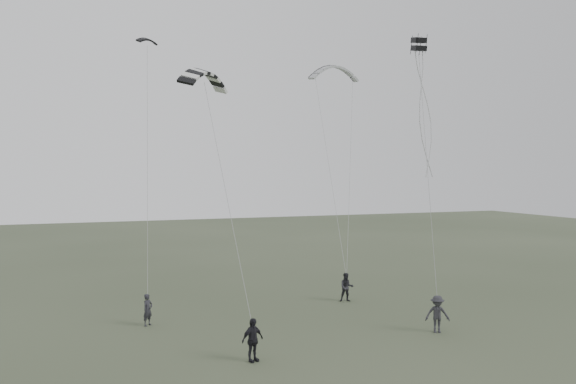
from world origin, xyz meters
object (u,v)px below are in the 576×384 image
object	(u,v)px
kite_dark_small	(147,39)
kite_pale_large	(334,67)
flyer_far	(437,314)
kite_box	(419,44)
flyer_center	(253,340)
kite_striped	(204,72)
flyer_left	(148,310)
flyer_right	(347,287)

from	to	relation	value
kite_dark_small	kite_pale_large	xyz separation A→B (m)	(14.70, 3.86, -0.06)
flyer_far	kite_box	xyz separation A→B (m)	(1.25, 3.70, 14.11)
flyer_center	kite_striped	size ratio (longest dim) A/B	0.53
flyer_center	flyer_far	bearing A→B (deg)	-16.05
flyer_left	flyer_far	world-z (taller)	flyer_far
flyer_right	kite_striped	world-z (taller)	kite_striped
flyer_center	flyer_far	distance (m)	9.83
kite_box	kite_dark_small	bearing A→B (deg)	153.31
flyer_center	kite_dark_small	world-z (taller)	kite_dark_small
flyer_center	flyer_far	size ratio (longest dim) A/B	0.99
flyer_right	flyer_center	bearing A→B (deg)	-117.13
kite_striped	flyer_far	bearing A→B (deg)	-72.17
flyer_center	kite_striped	xyz separation A→B (m)	(-0.64, 6.38, 12.17)
flyer_right	kite_box	distance (m)	14.88
kite_striped	flyer_right	bearing A→B (deg)	-31.54
kite_pale_large	flyer_center	bearing A→B (deg)	-123.26
flyer_left	kite_striped	bearing A→B (deg)	-56.39
flyer_right	flyer_left	bearing A→B (deg)	-155.61
flyer_left	flyer_center	world-z (taller)	flyer_center
kite_dark_small	kite_striped	xyz separation A→B (m)	(1.98, -7.56, -3.15)
flyer_left	flyer_right	size ratio (longest dim) A/B	0.94
flyer_left	kite_box	world-z (taller)	kite_box
kite_striped	kite_box	bearing A→B (deg)	-53.10
kite_box	flyer_center	bearing A→B (deg)	-149.77
flyer_left	kite_box	bearing A→B (deg)	-50.80
flyer_right	flyer_center	xyz separation A→B (m)	(-8.59, -8.47, 0.04)
flyer_right	kite_striped	bearing A→B (deg)	-148.94
flyer_center	flyer_right	bearing A→B (deg)	23.47
kite_dark_small	kite_box	distance (m)	16.60
flyer_right	kite_dark_small	xyz separation A→B (m)	(-11.20, 5.46, 15.36)
flyer_left	kite_box	xyz separation A→B (m)	(14.52, -2.60, 14.20)
flyer_left	flyer_right	bearing A→B (deg)	-34.51
flyer_right	kite_pale_large	world-z (taller)	kite_pale_large
flyer_right	kite_box	xyz separation A→B (m)	(2.46, -3.90, 14.15)
flyer_far	kite_pale_large	xyz separation A→B (m)	(2.29, 16.92, 15.26)
flyer_left	flyer_center	bearing A→B (deg)	-104.82
flyer_right	flyer_far	bearing A→B (deg)	-62.74
flyer_left	kite_striped	xyz separation A→B (m)	(2.84, -0.80, 12.26)
kite_pale_large	kite_dark_small	bearing A→B (deg)	-164.38
flyer_far	kite_box	distance (m)	14.64
flyer_far	kite_dark_small	size ratio (longest dim) A/B	1.36
flyer_left	kite_box	distance (m)	20.48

